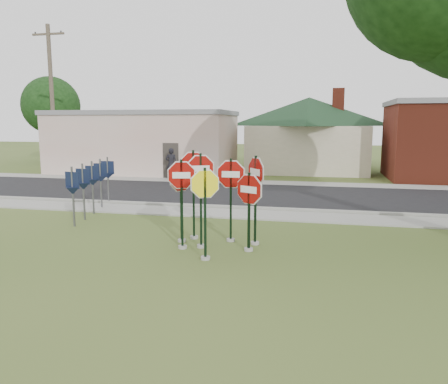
% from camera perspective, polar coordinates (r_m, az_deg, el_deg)
% --- Properties ---
extents(ground, '(120.00, 120.00, 0.00)m').
position_cam_1_polar(ground, '(11.18, -3.27, -8.74)').
color(ground, '#405620').
rests_on(ground, ground).
extents(sidewalk_near, '(60.00, 1.60, 0.06)m').
position_cam_1_polar(sidewalk_near, '(16.36, 1.95, -2.89)').
color(sidewalk_near, gray).
rests_on(sidewalk_near, ground).
extents(road, '(60.00, 7.00, 0.04)m').
position_cam_1_polar(road, '(20.73, 4.23, -0.40)').
color(road, black).
rests_on(road, ground).
extents(sidewalk_far, '(60.00, 1.60, 0.06)m').
position_cam_1_polar(sidewalk_far, '(24.94, 5.66, 1.20)').
color(sidewalk_far, gray).
rests_on(sidewalk_far, ground).
extents(curb, '(60.00, 0.20, 0.14)m').
position_cam_1_polar(curb, '(17.32, 2.56, -2.09)').
color(curb, gray).
rests_on(curb, ground).
extents(stop_sign_center, '(0.95, 0.42, 2.71)m').
position_cam_1_polar(stop_sign_center, '(11.81, -3.06, 0.62)').
color(stop_sign_center, gray).
rests_on(stop_sign_center, ground).
extents(stop_sign_yellow, '(0.91, 0.44, 2.42)m').
position_cam_1_polar(stop_sign_yellow, '(10.78, -2.49, -1.38)').
color(stop_sign_yellow, gray).
rests_on(stop_sign_yellow, ground).
extents(stop_sign_left, '(1.03, 0.24, 2.55)m').
position_cam_1_polar(stop_sign_left, '(11.78, -5.54, 0.03)').
color(stop_sign_left, gray).
rests_on(stop_sign_left, ground).
extents(stop_sign_right, '(1.00, 0.53, 2.23)m').
position_cam_1_polar(stop_sign_right, '(11.56, 3.29, -1.24)').
color(stop_sign_right, gray).
rests_on(stop_sign_right, ground).
extents(stop_sign_back_right, '(1.12, 0.24, 2.52)m').
position_cam_1_polar(stop_sign_back_right, '(12.45, 0.90, 0.52)').
color(stop_sign_back_right, gray).
rests_on(stop_sign_back_right, ground).
extents(stop_sign_back_left, '(1.05, 0.24, 2.74)m').
position_cam_1_polar(stop_sign_back_left, '(12.76, -4.01, 1.38)').
color(stop_sign_back_left, gray).
rests_on(stop_sign_back_left, ground).
extents(stop_sign_far_right, '(0.70, 0.91, 2.64)m').
position_cam_1_polar(stop_sign_far_right, '(12.14, 4.15, 0.71)').
color(stop_sign_far_right, gray).
rests_on(stop_sign_far_right, ground).
extents(stop_sign_far_left, '(0.63, 0.84, 2.37)m').
position_cam_1_polar(stop_sign_far_left, '(12.46, -5.61, -0.10)').
color(stop_sign_far_left, gray).
rests_on(stop_sign_far_left, ground).
extents(route_sign_row, '(1.43, 4.63, 2.00)m').
position_cam_1_polar(route_sign_row, '(17.06, -16.80, 1.29)').
color(route_sign_row, '#59595E').
rests_on(route_sign_row, ground).
extents(building_stucco, '(12.20, 6.20, 4.20)m').
position_cam_1_polar(building_stucco, '(30.67, -10.45, 6.53)').
color(building_stucco, beige).
rests_on(building_stucco, ground).
extents(building_house, '(11.60, 11.60, 6.20)m').
position_cam_1_polar(building_house, '(32.26, 11.01, 9.29)').
color(building_house, beige).
rests_on(building_house, ground).
extents(utility_pole_near, '(2.20, 0.26, 9.50)m').
position_cam_1_polar(utility_pole_near, '(30.59, -21.55, 11.33)').
color(utility_pole_near, '#463A2E').
rests_on(utility_pole_near, ground).
extents(bg_tree_left, '(4.90, 4.90, 7.35)m').
position_cam_1_polar(bg_tree_left, '(41.23, -21.67, 10.45)').
color(bg_tree_left, black).
rests_on(bg_tree_left, ground).
extents(pedestrian, '(0.74, 0.54, 1.88)m').
position_cam_1_polar(pedestrian, '(26.16, -6.90, 3.68)').
color(pedestrian, black).
rests_on(pedestrian, sidewalk_far).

